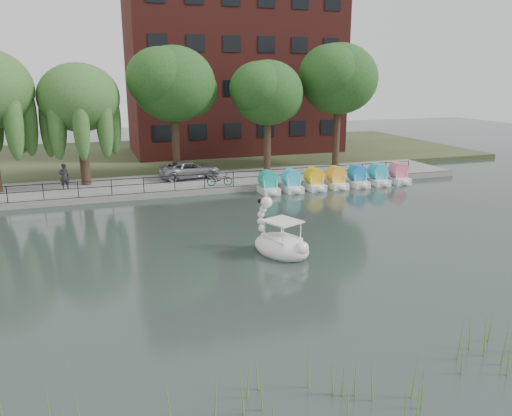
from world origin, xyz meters
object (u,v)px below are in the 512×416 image
minivan (190,168)px  bicycle (220,178)px  pedestrian (64,175)px  swan_boat (280,242)px

minivan → bicycle: 3.58m
bicycle → pedestrian: (-9.99, 2.22, 0.49)m
bicycle → swan_boat: size_ratio=0.51×
minivan → bicycle: minivan is taller
minivan → pedestrian: 8.66m
bicycle → swan_boat: swan_boat is taller
minivan → pedestrian: pedestrian is taller
minivan → swan_boat: (0.80, -16.15, -0.58)m
swan_boat → pedestrian: bearing=98.8°
bicycle → swan_boat: (-0.60, -12.87, -0.36)m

